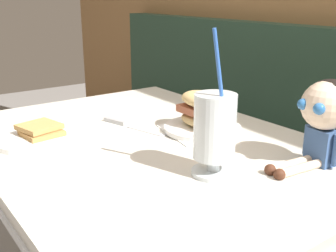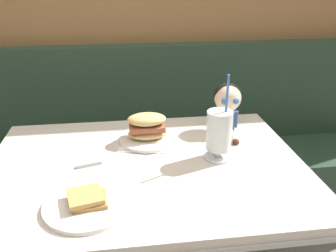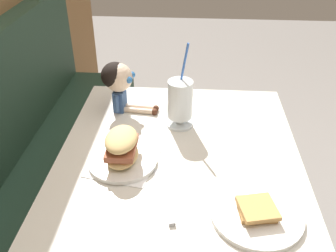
% 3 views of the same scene
% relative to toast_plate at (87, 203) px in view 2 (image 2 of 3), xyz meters
% --- Properties ---
extents(wood_panel_wall, '(4.40, 0.08, 2.40)m').
position_rel_toast_plate_xyz_m(wood_panel_wall, '(0.19, 1.09, 0.45)').
color(wood_panel_wall, olive).
rests_on(wood_panel_wall, ground).
extents(booth_bench, '(2.60, 0.48, 1.00)m').
position_rel_toast_plate_xyz_m(booth_bench, '(0.19, 0.85, -0.42)').
color(booth_bench, '#233D2D').
rests_on(booth_bench, ground).
extents(diner_table, '(1.11, 0.81, 0.74)m').
position_rel_toast_plate_xyz_m(diner_table, '(0.19, 0.22, -0.21)').
color(diner_table, silver).
rests_on(diner_table, ground).
extents(toast_plate, '(0.25, 0.25, 0.04)m').
position_rel_toast_plate_xyz_m(toast_plate, '(0.00, 0.00, 0.00)').
color(toast_plate, white).
rests_on(toast_plate, diner_table).
extents(milkshake_glass, '(0.10, 0.10, 0.32)m').
position_rel_toast_plate_xyz_m(milkshake_glass, '(0.44, 0.23, 0.09)').
color(milkshake_glass, silver).
rests_on(milkshake_glass, diner_table).
extents(sandwich_plate, '(0.24, 0.24, 0.12)m').
position_rel_toast_plate_xyz_m(sandwich_plate, '(0.20, 0.40, 0.03)').
color(sandwich_plate, white).
rests_on(sandwich_plate, diner_table).
extents(butter_knife, '(0.23, 0.08, 0.01)m').
position_rel_toast_plate_xyz_m(butter_knife, '(0.02, 0.24, -0.01)').
color(butter_knife, silver).
rests_on(butter_knife, diner_table).
extents(seated_doll, '(0.12, 0.22, 0.20)m').
position_rel_toast_plate_xyz_m(seated_doll, '(0.54, 0.47, 0.12)').
color(seated_doll, '#385689').
rests_on(seated_doll, diner_table).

